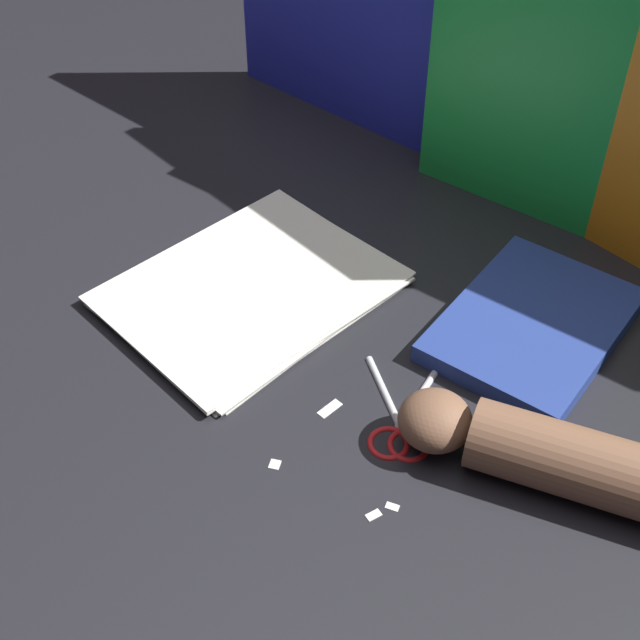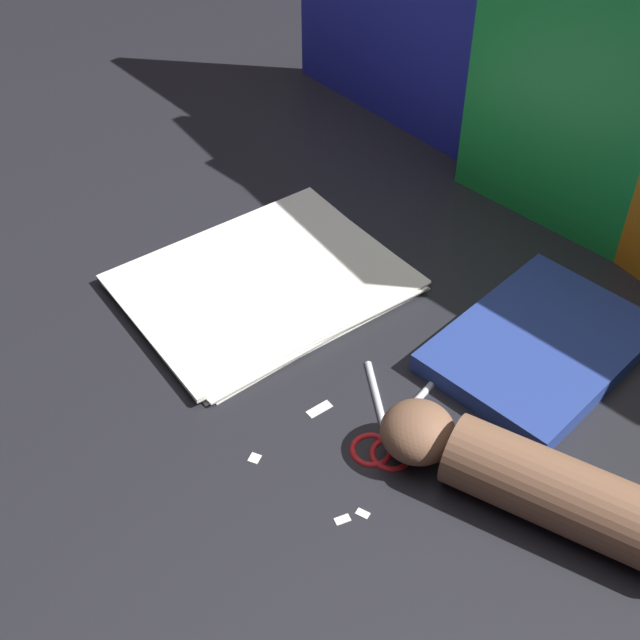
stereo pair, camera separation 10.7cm
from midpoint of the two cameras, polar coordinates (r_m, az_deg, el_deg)
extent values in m
plane|color=black|center=(1.13, 3.37, -1.24)|extent=(6.00, 6.00, 0.00)
cube|color=#2833D1|center=(1.41, 9.97, 18.29)|extent=(0.62, 0.04, 0.41)
cube|color=orange|center=(1.26, 19.39, 15.52)|extent=(0.53, 0.07, 0.51)
cube|color=white|center=(1.20, -1.03, 2.16)|extent=(0.27, 0.35, 0.00)
cube|color=white|center=(1.20, -0.98, 2.20)|extent=(0.29, 0.37, 0.00)
cube|color=white|center=(1.20, -0.93, 2.26)|extent=(0.28, 0.36, 0.00)
cube|color=white|center=(1.19, -1.16, 2.27)|extent=(0.30, 0.37, 0.00)
cube|color=white|center=(1.19, -1.26, 2.42)|extent=(0.30, 0.37, 0.00)
cube|color=navy|center=(1.15, 16.55, -1.74)|extent=(0.22, 0.29, 0.03)
sphere|color=silver|center=(1.03, 7.25, -7.28)|extent=(0.01, 0.01, 0.01)
cylinder|color=silver|center=(1.06, 6.53, -4.95)|extent=(0.10, 0.07, 0.01)
torus|color=red|center=(1.01, 7.63, -8.52)|extent=(0.07, 0.07, 0.01)
cylinder|color=silver|center=(1.06, 8.90, -5.38)|extent=(0.03, 0.11, 0.01)
torus|color=red|center=(1.01, 6.36, -8.29)|extent=(0.06, 0.06, 0.01)
cylinder|color=brown|center=(0.97, 18.64, -10.81)|extent=(0.27, 0.16, 0.08)
ellipsoid|color=brown|center=(0.99, 9.39, -7.24)|extent=(0.11, 0.11, 0.06)
cube|color=white|center=(0.96, 5.99, -12.38)|extent=(0.02, 0.01, 0.00)
cube|color=white|center=(1.05, 2.88, -5.86)|extent=(0.01, 0.03, 0.00)
cube|color=white|center=(0.96, 4.71, -12.78)|extent=(0.01, 0.02, 0.00)
cube|color=white|center=(1.00, -1.15, -8.99)|extent=(0.02, 0.02, 0.00)
camera|label=1|loc=(0.05, -87.13, 2.73)|focal=50.00mm
camera|label=2|loc=(0.05, 92.87, -2.73)|focal=50.00mm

